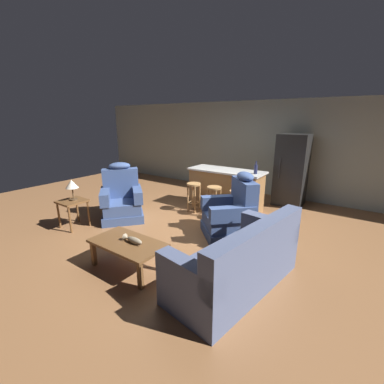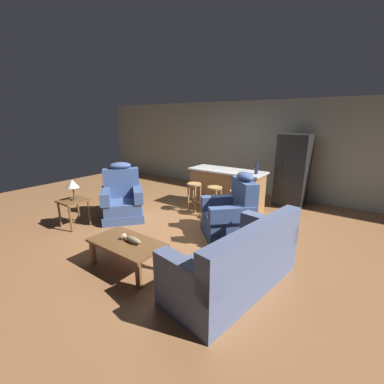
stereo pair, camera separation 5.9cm
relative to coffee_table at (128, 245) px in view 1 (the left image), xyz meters
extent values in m
plane|color=brown|center=(-0.10, 1.80, -0.36)|extent=(12.00, 12.00, 0.00)
cube|color=#939E93|center=(-0.10, 4.93, 0.94)|extent=(12.00, 0.05, 2.60)
cube|color=brown|center=(0.00, 0.00, 0.04)|extent=(1.10, 0.60, 0.04)
cube|color=brown|center=(-0.49, -0.24, -0.17)|extent=(0.06, 0.06, 0.38)
cube|color=brown|center=(0.49, -0.24, -0.17)|extent=(0.06, 0.06, 0.38)
cube|color=brown|center=(-0.49, 0.24, -0.17)|extent=(0.06, 0.06, 0.38)
cube|color=brown|center=(0.49, 0.24, -0.17)|extent=(0.06, 0.06, 0.38)
cube|color=#4C3823|center=(0.12, 0.03, 0.06)|extent=(0.22, 0.07, 0.01)
ellipsoid|color=gray|center=(0.12, 0.03, 0.10)|extent=(0.28, 0.09, 0.09)
cone|color=gray|center=(-0.05, 0.03, 0.10)|extent=(0.06, 0.10, 0.10)
cube|color=#4C5675|center=(1.43, 0.53, -0.26)|extent=(1.13, 2.01, 0.20)
cube|color=#4C5675|center=(1.43, 0.53, -0.05)|extent=(1.13, 2.01, 0.22)
cube|color=#4C5675|center=(1.74, 0.48, 0.32)|extent=(0.50, 1.91, 0.52)
cube|color=#4C5675|center=(1.29, -0.31, 0.20)|extent=(0.86, 0.33, 0.28)
cube|color=#4C5675|center=(1.56, 1.37, 0.20)|extent=(0.86, 0.33, 0.28)
cube|color=#384C7A|center=(-1.57, 1.23, -0.27)|extent=(1.18, 1.18, 0.18)
cube|color=#384C7A|center=(-1.57, 1.23, -0.06)|extent=(1.10, 1.09, 0.24)
cube|color=#384C7A|center=(-1.80, 1.42, 0.38)|extent=(0.67, 0.73, 0.64)
ellipsoid|color=#384C7A|center=(-1.80, 1.42, 0.76)|extent=(0.50, 0.52, 0.16)
cube|color=#384C7A|center=(-1.35, 1.47, 0.19)|extent=(0.73, 0.65, 0.26)
cube|color=#384C7A|center=(-1.77, 0.97, 0.19)|extent=(0.73, 0.65, 0.26)
cube|color=#384C7A|center=(0.66, 1.80, -0.27)|extent=(1.19, 1.19, 0.18)
cube|color=#384C7A|center=(0.66, 1.80, -0.06)|extent=(1.10, 1.10, 0.24)
cube|color=#384C7A|center=(0.87, 2.01, 0.38)|extent=(0.70, 0.70, 0.64)
ellipsoid|color=#384C7A|center=(0.87, 2.01, 0.76)|extent=(0.51, 0.51, 0.16)
cube|color=#384C7A|center=(0.88, 1.55, 0.19)|extent=(0.69, 0.69, 0.26)
cube|color=#384C7A|center=(0.41, 2.02, 0.19)|extent=(0.69, 0.69, 0.26)
cube|color=brown|center=(-2.04, 0.39, 0.18)|extent=(0.48, 0.48, 0.04)
cylinder|color=brown|center=(-2.24, 0.19, -0.10)|extent=(0.04, 0.04, 0.52)
cylinder|color=brown|center=(-1.84, 0.19, -0.10)|extent=(0.04, 0.04, 0.52)
cylinder|color=brown|center=(-2.24, 0.59, -0.10)|extent=(0.04, 0.04, 0.52)
cylinder|color=brown|center=(-1.84, 0.59, -0.10)|extent=(0.04, 0.04, 0.52)
cylinder|color=#4C3823|center=(-2.03, 0.42, 0.21)|extent=(0.14, 0.14, 0.03)
cylinder|color=#4C3823|center=(-2.03, 0.42, 0.34)|extent=(0.02, 0.02, 0.22)
cone|color=beige|center=(-2.03, 0.42, 0.53)|extent=(0.24, 0.24, 0.16)
cube|color=olive|center=(-0.10, 3.15, 0.09)|extent=(1.71, 0.63, 0.91)
cube|color=silver|center=(-0.10, 3.15, 0.57)|extent=(1.80, 0.70, 0.04)
cylinder|color=#A87A47|center=(-0.59, 2.52, 0.30)|extent=(0.32, 0.32, 0.04)
torus|color=#A87A47|center=(-0.59, 2.52, -0.14)|extent=(0.23, 0.23, 0.02)
cylinder|color=#A87A47|center=(-0.69, 2.42, -0.04)|extent=(0.04, 0.04, 0.64)
cylinder|color=#A87A47|center=(-0.49, 2.42, -0.04)|extent=(0.04, 0.04, 0.64)
cylinder|color=#A87A47|center=(-0.69, 2.62, -0.04)|extent=(0.04, 0.04, 0.64)
cylinder|color=#A87A47|center=(-0.49, 2.62, -0.04)|extent=(0.04, 0.04, 0.64)
cylinder|color=#A87A47|center=(-0.05, 2.52, 0.30)|extent=(0.32, 0.32, 0.04)
torus|color=#A87A47|center=(-0.05, 2.52, -0.14)|extent=(0.23, 0.23, 0.02)
cylinder|color=#A87A47|center=(-0.15, 2.42, -0.04)|extent=(0.04, 0.04, 0.64)
cylinder|color=#A87A47|center=(0.05, 2.42, -0.04)|extent=(0.04, 0.04, 0.64)
cylinder|color=#A87A47|center=(-0.15, 2.62, -0.04)|extent=(0.04, 0.04, 0.64)
cylinder|color=#A87A47|center=(0.05, 2.62, -0.04)|extent=(0.04, 0.04, 0.64)
cylinder|color=#A87A47|center=(0.50, 2.52, 0.30)|extent=(0.32, 0.32, 0.04)
torus|color=#A87A47|center=(0.50, 2.52, -0.14)|extent=(0.23, 0.23, 0.02)
cylinder|color=#A87A47|center=(0.40, 2.42, -0.04)|extent=(0.04, 0.04, 0.64)
cylinder|color=#A87A47|center=(0.60, 2.42, -0.04)|extent=(0.04, 0.04, 0.64)
cylinder|color=#A87A47|center=(0.40, 2.62, -0.04)|extent=(0.04, 0.04, 0.64)
cylinder|color=#A87A47|center=(0.60, 2.62, -0.04)|extent=(0.04, 0.04, 0.64)
cube|color=black|center=(1.09, 4.35, 0.52)|extent=(0.70, 0.66, 1.76)
cylinder|color=#333338|center=(0.89, 4.00, 0.60)|extent=(0.02, 0.02, 0.50)
cylinder|color=#23284C|center=(0.64, 3.11, 0.68)|extent=(0.08, 0.08, 0.20)
cylinder|color=#23284C|center=(0.64, 3.11, 0.82)|extent=(0.03, 0.03, 0.08)
camera|label=1|loc=(2.66, -2.19, 1.75)|focal=24.00mm
camera|label=2|loc=(2.71, -2.15, 1.75)|focal=24.00mm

